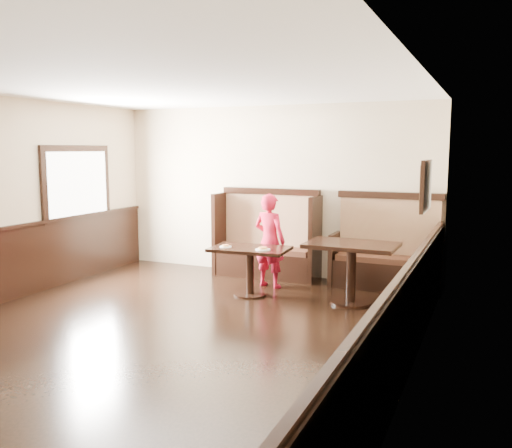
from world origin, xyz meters
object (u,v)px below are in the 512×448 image
Objects in this scene: booth_main at (268,244)px; table_main at (250,259)px; booth_neighbor at (387,257)px; table_neighbor at (351,258)px; child at (270,241)px.

table_main is at bearing -79.11° from booth_main.
booth_neighbor is 2.11m from table_main.
booth_main is 1.25m from table_main.
table_neighbor reaches higher than table_main.
table_main is 0.60m from child.
table_neighbor is (-0.29, -1.05, 0.14)m from booth_neighbor.
child is (0.31, -0.66, 0.19)m from booth_main.
booth_neighbor is at bearing -0.05° from booth_main.
table_neighbor is at bearing -105.24° from booth_neighbor.
booth_main reaches higher than child.
child is (-1.64, -0.66, 0.23)m from booth_neighbor.
booth_neighbor is (1.95, -0.00, -0.05)m from booth_main.
booth_main is at bearing -53.77° from child.
child is (-1.36, 0.39, 0.09)m from table_neighbor.
child is at bearing -65.02° from booth_main.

